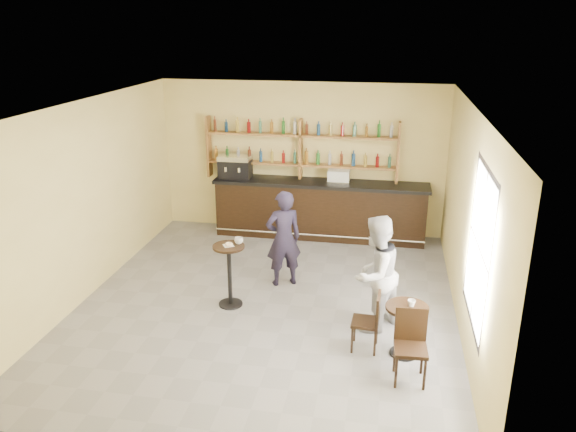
% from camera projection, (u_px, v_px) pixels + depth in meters
% --- Properties ---
extents(floor, '(7.00, 7.00, 0.00)m').
position_uv_depth(floor, '(267.00, 303.00, 9.18)').
color(floor, slate).
rests_on(floor, ground).
extents(ceiling, '(7.00, 7.00, 0.00)m').
position_uv_depth(ceiling, '(265.00, 106.00, 8.11)').
color(ceiling, white).
rests_on(ceiling, wall_back).
extents(wall_back, '(7.00, 0.00, 7.00)m').
position_uv_depth(wall_back, '(302.00, 158.00, 11.89)').
color(wall_back, '#F1DC89').
rests_on(wall_back, floor).
extents(wall_front, '(7.00, 0.00, 7.00)m').
position_uv_depth(wall_front, '(187.00, 326.00, 5.40)').
color(wall_front, '#F1DC89').
rests_on(wall_front, floor).
extents(wall_left, '(0.00, 7.00, 7.00)m').
position_uv_depth(wall_left, '(87.00, 200.00, 9.15)').
color(wall_left, '#F1DC89').
rests_on(wall_left, floor).
extents(wall_right, '(0.00, 7.00, 7.00)m').
position_uv_depth(wall_right, '(468.00, 223.00, 8.14)').
color(wall_right, '#F1DC89').
rests_on(wall_right, floor).
extents(window_pane, '(0.00, 2.00, 2.00)m').
position_uv_depth(window_pane, '(479.00, 248.00, 6.99)').
color(window_pane, white).
rests_on(window_pane, wall_right).
extents(window_frame, '(0.04, 1.70, 2.10)m').
position_uv_depth(window_frame, '(479.00, 248.00, 6.99)').
color(window_frame, black).
rests_on(window_frame, wall_right).
extents(shelf_unit, '(4.00, 0.26, 1.40)m').
position_uv_depth(shelf_unit, '(301.00, 150.00, 11.70)').
color(shelf_unit, brown).
rests_on(shelf_unit, wall_back).
extents(liquor_bottles, '(3.68, 0.10, 1.00)m').
position_uv_depth(liquor_bottles, '(301.00, 142.00, 11.65)').
color(liquor_bottles, '#8C5919').
rests_on(liquor_bottles, shelf_unit).
extents(bar_counter, '(4.46, 0.87, 1.21)m').
position_uv_depth(bar_counter, '(320.00, 209.00, 11.82)').
color(bar_counter, black).
rests_on(bar_counter, floor).
extents(espresso_machine, '(0.68, 0.45, 0.48)m').
position_uv_depth(espresso_machine, '(235.00, 167.00, 11.85)').
color(espresso_machine, black).
rests_on(espresso_machine, bar_counter).
extents(pastry_case, '(0.47, 0.38, 0.27)m').
position_uv_depth(pastry_case, '(339.00, 176.00, 11.51)').
color(pastry_case, silver).
rests_on(pastry_case, bar_counter).
extents(pedestal_table, '(0.58, 0.58, 1.04)m').
position_uv_depth(pedestal_table, '(230.00, 276.00, 8.96)').
color(pedestal_table, black).
rests_on(pedestal_table, floor).
extents(napkin, '(0.21, 0.21, 0.00)m').
position_uv_depth(napkin, '(228.00, 245.00, 8.79)').
color(napkin, white).
rests_on(napkin, pedestal_table).
extents(donut, '(0.16, 0.16, 0.04)m').
position_uv_depth(donut, '(229.00, 244.00, 8.77)').
color(donut, '#E1A852').
rests_on(donut, napkin).
extents(cup_pedestal, '(0.16, 0.16, 0.11)m').
position_uv_depth(cup_pedestal, '(239.00, 241.00, 8.84)').
color(cup_pedestal, white).
rests_on(cup_pedestal, pedestal_table).
extents(man_main, '(0.74, 0.64, 1.70)m').
position_uv_depth(man_main, '(284.00, 238.00, 9.59)').
color(man_main, black).
rests_on(man_main, floor).
extents(cafe_table, '(0.77, 0.77, 0.74)m').
position_uv_depth(cafe_table, '(405.00, 331.00, 7.66)').
color(cafe_table, black).
rests_on(cafe_table, floor).
extents(cup_cafe, '(0.14, 0.14, 0.10)m').
position_uv_depth(cup_cafe, '(411.00, 304.00, 7.52)').
color(cup_cafe, white).
rests_on(cup_cafe, cafe_table).
extents(chair_west, '(0.39, 0.39, 0.86)m').
position_uv_depth(chair_west, '(365.00, 321.00, 7.78)').
color(chair_west, black).
rests_on(chair_west, floor).
extents(chair_south, '(0.43, 0.43, 0.95)m').
position_uv_depth(chair_south, '(411.00, 348.00, 7.06)').
color(chair_south, black).
rests_on(chair_south, floor).
extents(patron_second, '(1.03, 1.09, 1.77)m').
position_uv_depth(patron_second, '(375.00, 274.00, 8.17)').
color(patron_second, '#9E9EA3').
rests_on(patron_second, floor).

